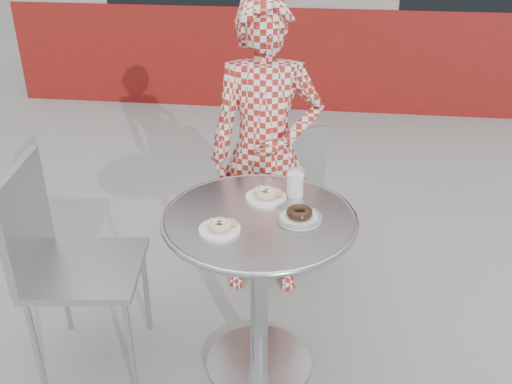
# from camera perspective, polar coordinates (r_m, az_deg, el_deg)

# --- Properties ---
(ground) EXTENTS (60.00, 60.00, 0.00)m
(ground) POSITION_cam_1_polar(r_m,az_deg,el_deg) (2.77, 1.30, -16.91)
(ground) COLOR #9E9B96
(ground) RESTS_ON ground
(bistro_table) EXTENTS (0.79, 0.79, 0.80)m
(bistro_table) POSITION_cam_1_polar(r_m,az_deg,el_deg) (2.38, 0.34, -6.50)
(bistro_table) COLOR silver
(bistro_table) RESTS_ON ground
(chair_far) EXTENTS (0.55, 0.55, 0.88)m
(chair_far) POSITION_cam_1_polar(r_m,az_deg,el_deg) (3.34, 2.00, -2.42)
(chair_far) COLOR #9EA0A5
(chair_far) RESTS_ON ground
(chair_left) EXTENTS (0.53, 0.53, 0.98)m
(chair_left) POSITION_cam_1_polar(r_m,az_deg,el_deg) (2.71, -16.31, -10.83)
(chair_left) COLOR #9EA0A5
(chair_left) RESTS_ON ground
(seated_person) EXTENTS (0.61, 0.44, 1.56)m
(seated_person) POSITION_cam_1_polar(r_m,az_deg,el_deg) (2.89, 0.94, 3.84)
(seated_person) COLOR maroon
(seated_person) RESTS_ON ground
(plate_far) EXTENTS (0.17, 0.17, 0.05)m
(plate_far) POSITION_cam_1_polar(r_m,az_deg,el_deg) (2.40, 1.08, -0.30)
(plate_far) COLOR white
(plate_far) RESTS_ON bistro_table
(plate_near) EXTENTS (0.16, 0.16, 0.04)m
(plate_near) POSITION_cam_1_polar(r_m,az_deg,el_deg) (2.18, -3.59, -3.49)
(plate_near) COLOR white
(plate_near) RESTS_ON bistro_table
(plate_checker) EXTENTS (0.18, 0.18, 0.05)m
(plate_checker) POSITION_cam_1_polar(r_m,az_deg,el_deg) (2.26, 4.35, -2.39)
(plate_checker) COLOR white
(plate_checker) RESTS_ON bistro_table
(milk_cup) EXTENTS (0.08, 0.08, 0.12)m
(milk_cup) POSITION_cam_1_polar(r_m,az_deg,el_deg) (2.41, 3.92, 0.87)
(milk_cup) COLOR white
(milk_cup) RESTS_ON bistro_table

